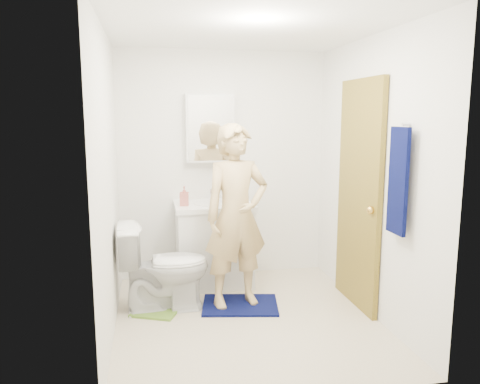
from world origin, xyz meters
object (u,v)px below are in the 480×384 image
object	(u,v)px
toothbrush_cup	(232,197)
towel	(398,181)
medicine_cabinet	(210,128)
toilet	(164,266)
vanity_cabinet	(214,246)
soap_dispenser	(184,196)
man	(236,216)

from	to	relation	value
toothbrush_cup	towel	bearing A→B (deg)	-57.64
medicine_cabinet	toilet	distance (m)	1.53
vanity_cabinet	medicine_cabinet	xyz separation A→B (m)	(0.00, 0.22, 1.20)
toothbrush_cup	vanity_cabinet	bearing A→B (deg)	-162.24
toilet	vanity_cabinet	bearing A→B (deg)	-44.87
toilet	medicine_cabinet	bearing A→B (deg)	-35.55
toilet	toothbrush_cup	distance (m)	1.08
vanity_cabinet	soap_dispenser	world-z (taller)	soap_dispenser
vanity_cabinet	towel	world-z (taller)	towel
towel	toothbrush_cup	bearing A→B (deg)	122.36
towel	soap_dispenser	xyz separation A→B (m)	(-1.48, 1.41, -0.30)
toilet	toothbrush_cup	xyz separation A→B (m)	(0.73, 0.63, 0.50)
towel	soap_dispenser	world-z (taller)	towel
toothbrush_cup	man	world-z (taller)	man
vanity_cabinet	toilet	bearing A→B (deg)	-133.09
vanity_cabinet	toilet	world-z (taller)	same
toothbrush_cup	toilet	bearing A→B (deg)	-139.16
medicine_cabinet	toilet	bearing A→B (deg)	-123.78
vanity_cabinet	toothbrush_cup	bearing A→B (deg)	17.76
vanity_cabinet	towel	distance (m)	2.08
man	medicine_cabinet	bearing A→B (deg)	86.26
vanity_cabinet	soap_dispenser	xyz separation A→B (m)	(-0.30, -0.07, 0.55)
vanity_cabinet	towel	size ratio (longest dim) A/B	1.00
medicine_cabinet	toothbrush_cup	distance (m)	0.75
soap_dispenser	towel	bearing A→B (deg)	-43.71
medicine_cabinet	soap_dispenser	world-z (taller)	medicine_cabinet
towel	toothbrush_cup	distance (m)	1.87
vanity_cabinet	towel	bearing A→B (deg)	-51.53
toothbrush_cup	man	size ratio (longest dim) A/B	0.07
vanity_cabinet	medicine_cabinet	size ratio (longest dim) A/B	1.14
vanity_cabinet	toilet	xyz separation A→B (m)	(-0.53, -0.56, -0.00)
toilet	man	bearing A→B (deg)	-96.32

